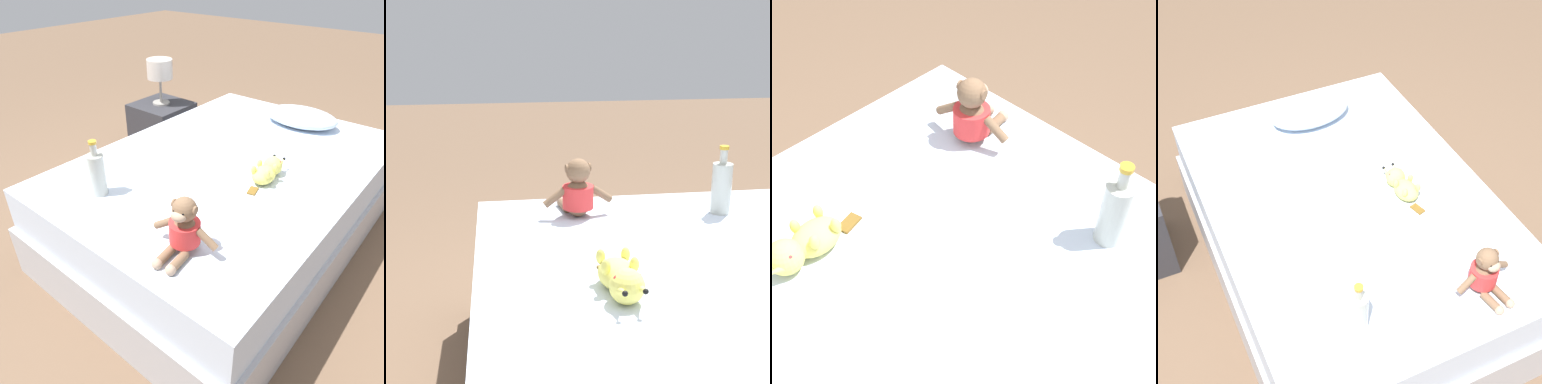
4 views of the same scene
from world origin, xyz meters
TOP-DOWN VIEW (x-y plane):
  - bed at (0.00, 0.00)m, footprint 1.40×2.01m
  - plush_monkey at (0.29, -0.74)m, footprint 0.29×0.24m
  - plush_yellow_creature at (0.26, -0.06)m, footprint 0.12×0.33m
  - glass_bottle at (-0.29, -0.69)m, footprint 0.08×0.08m

SIDE VIEW (x-z plane):
  - bed at x=0.00m, z-range 0.00..0.53m
  - plush_yellow_creature at x=0.26m, z-range 0.53..0.63m
  - plush_monkey at x=0.29m, z-range 0.51..0.75m
  - glass_bottle at x=-0.29m, z-range 0.51..0.78m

